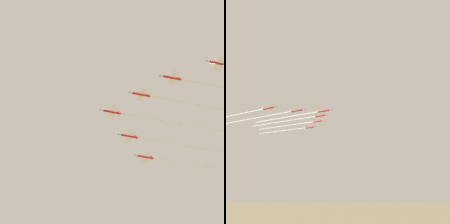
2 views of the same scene
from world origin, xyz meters
TOP-DOWN VIEW (x-y plane):
  - jet_lead at (-0.24, -37.04)m, footprint 38.74×68.82m
  - jet_port_inner at (-20.01, -45.60)m, footprint 43.41×77.33m
  - jet_starboard_inner at (2.80, -59.03)m, footprint 44.25×78.86m
  - jet_port_outer at (-36.40, -47.99)m, footprint 40.71×72.40m
  - jet_starboard_outer at (10.37, -72.73)m, footprint 39.90×70.92m

SIDE VIEW (x-z plane):
  - jet_starboard_inner at x=2.80m, z-range 183.72..186.13m
  - jet_starboard_outer at x=10.37m, z-range 184.23..186.64m
  - jet_lead at x=-0.24m, z-range 184.68..187.09m
  - jet_port_outer at x=-36.40m, z-range 185.12..187.53m
  - jet_port_inner at x=-20.01m, z-range 185.63..188.04m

